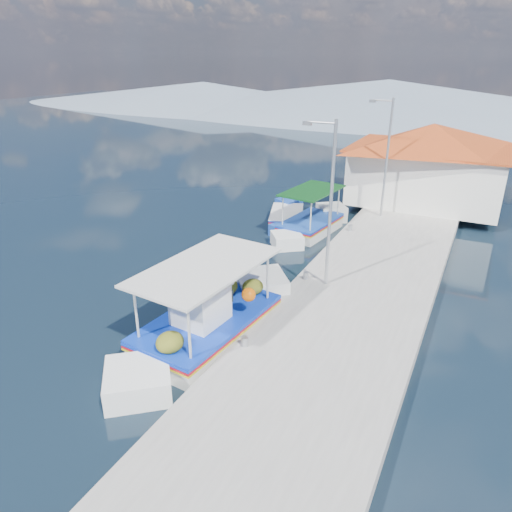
% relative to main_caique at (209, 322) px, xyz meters
% --- Properties ---
extents(ground, '(160.00, 160.00, 0.00)m').
position_rel_main_caique_xyz_m(ground, '(-2.21, 2.41, -0.55)').
color(ground, black).
rests_on(ground, ground).
extents(quay, '(5.00, 44.00, 0.50)m').
position_rel_main_caique_xyz_m(quay, '(3.69, 8.41, -0.30)').
color(quay, '#AAA69F').
rests_on(quay, ground).
extents(bollards, '(0.20, 17.20, 0.30)m').
position_rel_main_caique_xyz_m(bollards, '(1.59, 7.66, 0.10)').
color(bollards, '#A5A8AD').
rests_on(bollards, quay).
extents(main_caique, '(3.07, 8.70, 2.88)m').
position_rel_main_caique_xyz_m(main_caique, '(0.00, 0.00, 0.00)').
color(main_caique, white).
rests_on(main_caique, ground).
extents(caique_green_canopy, '(2.55, 6.60, 2.49)m').
position_rel_main_caique_xyz_m(caique_green_canopy, '(-0.54, 10.68, -0.18)').
color(caique_green_canopy, white).
rests_on(caique_green_canopy, ground).
extents(caique_blue_hull, '(2.88, 5.32, 1.00)m').
position_rel_main_caique_xyz_m(caique_blue_hull, '(-2.15, 11.43, -0.28)').
color(caique_blue_hull, '#1B45A4').
rests_on(caique_blue_hull, ground).
extents(harbor_building, '(10.49, 10.49, 4.40)m').
position_rel_main_caique_xyz_m(harbor_building, '(3.99, 17.41, 2.22)').
color(harbor_building, silver).
rests_on(harbor_building, quay).
extents(lamp_post_near, '(1.21, 0.14, 6.00)m').
position_rel_main_caique_xyz_m(lamp_post_near, '(2.30, 4.41, 3.30)').
color(lamp_post_near, '#A5A8AD').
rests_on(lamp_post_near, quay).
extents(lamp_post_far, '(1.21, 0.14, 6.00)m').
position_rel_main_caique_xyz_m(lamp_post_far, '(2.30, 13.41, 3.30)').
color(lamp_post_far, '#A5A8AD').
rests_on(lamp_post_far, quay).
extents(mountain_ridge, '(171.40, 96.00, 5.50)m').
position_rel_main_caique_xyz_m(mountain_ridge, '(4.33, 58.41, 1.49)').
color(mountain_ridge, slate).
rests_on(mountain_ridge, ground).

